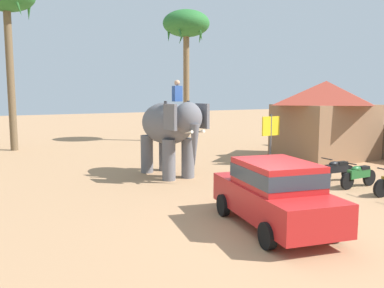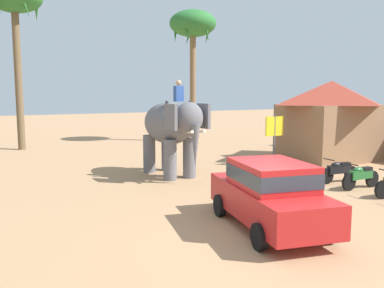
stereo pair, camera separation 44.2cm
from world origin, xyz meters
TOP-DOWN VIEW (x-y plane):
  - ground_plane at (0.00, 0.00)m, footprint 120.00×120.00m
  - car_sedan_foreground at (0.27, 0.26)m, footprint 2.57×4.38m
  - elephant_with_mahout at (0.96, 7.29)m, footprint 1.76×3.91m
  - motorcycle_fourth_in_row at (5.84, 2.03)m, footprint 1.80×0.55m
  - motorcycle_far_in_row at (5.97, 3.10)m, footprint 1.80×0.55m
  - palm_tree_near_hut at (-3.56, 18.70)m, footprint 3.20×3.20m
  - palm_tree_far_back at (7.51, 17.41)m, footprint 3.20×3.20m
  - roadside_hut at (9.92, 7.24)m, footprint 5.17×4.41m
  - signboard_yellow at (6.22, 7.16)m, footprint 1.00×0.10m

SIDE VIEW (x-z plane):
  - ground_plane at x=0.00m, z-range 0.00..0.00m
  - motorcycle_fourth_in_row at x=5.84m, z-range -0.01..0.93m
  - motorcycle_far_in_row at x=5.97m, z-range -0.01..0.93m
  - car_sedan_foreground at x=0.27m, z-range 0.08..1.78m
  - signboard_yellow at x=6.22m, z-range 0.49..2.89m
  - elephant_with_mahout at x=0.96m, z-range 0.05..3.93m
  - roadside_hut at x=9.92m, z-range 0.12..4.12m
  - palm_tree_far_back at x=7.51m, z-range 3.30..12.31m
  - palm_tree_near_hut at x=-3.56m, z-range 3.64..13.46m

